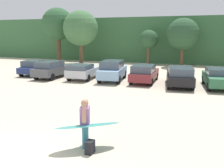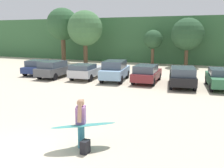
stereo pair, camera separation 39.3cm
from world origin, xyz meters
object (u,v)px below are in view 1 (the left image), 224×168
object	(u,v)px
parked_car_sky_blue	(113,70)
parked_car_maroon	(144,73)
backpack_dropped	(90,147)
parked_car_dark_gray	(52,69)
parked_car_forest_green	(219,77)
surfboard_teal	(88,126)
person_adult	(85,120)
parked_car_navy	(35,67)
parked_car_silver	(84,71)
parked_car_black	(180,76)

from	to	relation	value
parked_car_sky_blue	parked_car_maroon	xyz separation A→B (m)	(2.71, 0.20, -0.14)
parked_car_maroon	backpack_dropped	bearing A→B (deg)	-176.96
parked_car_dark_gray	parked_car_sky_blue	world-z (taller)	parked_car_sky_blue
parked_car_maroon	backpack_dropped	world-z (taller)	parked_car_maroon
parked_car_forest_green	surfboard_teal	world-z (taller)	parked_car_forest_green
parked_car_sky_blue	person_adult	distance (m)	13.05
parked_car_navy	parked_car_silver	xyz separation A→B (m)	(5.54, -0.39, -0.00)
person_adult	backpack_dropped	world-z (taller)	person_adult
parked_car_black	person_adult	world-z (taller)	person_adult
parked_car_navy	parked_car_dark_gray	distance (m)	2.71
parked_car_forest_green	person_adult	bearing A→B (deg)	151.17
parked_car_navy	backpack_dropped	xyz separation A→B (m)	(12.39, -13.24, -0.51)
parked_car_silver	surfboard_teal	world-z (taller)	parked_car_silver
parked_car_black	person_adult	distance (m)	12.32
parked_car_silver	parked_car_black	distance (m)	8.32
surfboard_teal	parked_car_silver	bearing A→B (deg)	-99.13
parked_car_black	backpack_dropped	bearing A→B (deg)	163.11
parked_car_silver	backpack_dropped	distance (m)	14.57
parked_car_forest_green	person_adult	world-z (taller)	person_adult
parked_car_dark_gray	backpack_dropped	distance (m)	15.80
parked_car_navy	person_adult	distance (m)	17.53
parked_car_maroon	backpack_dropped	size ratio (longest dim) A/B	9.69
parked_car_black	parked_car_navy	bearing A→B (deg)	77.19
parked_car_black	surfboard_teal	size ratio (longest dim) A/B	2.14
parked_car_dark_gray	parked_car_silver	bearing A→B (deg)	-81.03
parked_car_silver	parked_car_maroon	size ratio (longest dim) A/B	0.98
parked_car_silver	parked_car_black	xyz separation A→B (m)	(8.32, -0.23, 0.08)
parked_car_silver	parked_car_sky_blue	bearing A→B (deg)	-92.00
parked_car_dark_gray	parked_car_maroon	world-z (taller)	parked_car_dark_gray
person_adult	backpack_dropped	size ratio (longest dim) A/B	3.88
parked_car_maroon	person_adult	size ratio (longest dim) A/B	2.50
parked_car_dark_gray	person_adult	bearing A→B (deg)	-141.98
backpack_dropped	person_adult	bearing A→B (deg)	131.50
parked_car_black	backpack_dropped	world-z (taller)	parked_car_black
parked_car_silver	parked_car_black	world-z (taller)	parked_car_black
parked_car_sky_blue	surfboard_teal	world-z (taller)	parked_car_sky_blue
parked_car_navy	backpack_dropped	size ratio (longest dim) A/B	9.35
parked_car_dark_gray	parked_car_forest_green	xyz separation A→B (m)	(14.03, 0.73, -0.03)
parked_car_silver	surfboard_teal	xyz separation A→B (m)	(6.60, -12.48, 0.09)
parked_car_sky_blue	surfboard_teal	bearing A→B (deg)	-171.39
parked_car_maroon	parked_car_black	size ratio (longest dim) A/B	0.91
parked_car_maroon	surfboard_teal	distance (m)	12.83
parked_car_forest_green	person_adult	xyz separation A→B (m)	(-4.61, -12.65, 0.21)
parked_car_navy	parked_car_maroon	world-z (taller)	parked_car_maroon
parked_car_navy	backpack_dropped	distance (m)	18.14
person_adult	parked_car_navy	bearing A→B (deg)	-67.40
parked_car_maroon	parked_car_dark_gray	bearing A→B (deg)	92.10
parked_car_forest_green	surfboard_teal	size ratio (longest dim) A/B	2.03
parked_car_navy	surfboard_teal	world-z (taller)	parked_car_navy
parked_car_navy	parked_car_forest_green	bearing A→B (deg)	-100.76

